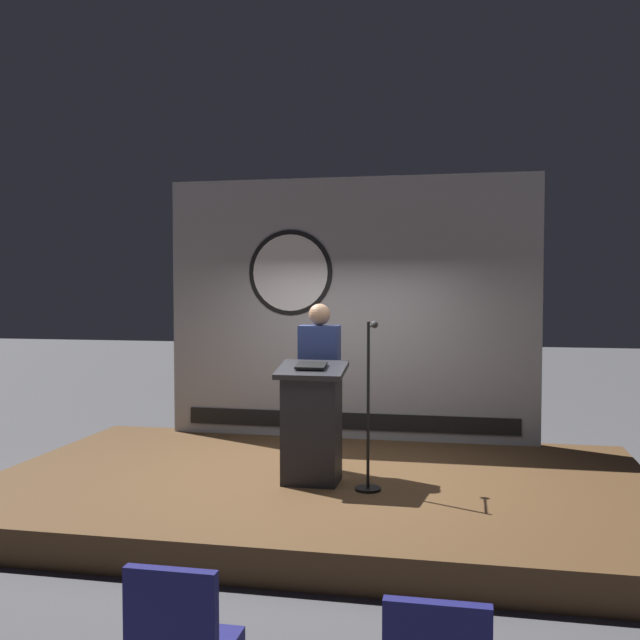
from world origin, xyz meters
name	(u,v)px	position (x,y,z in m)	size (l,w,h in m)	color
ground_plane	(319,506)	(0.00, 0.00, 0.00)	(40.00, 40.00, 0.00)	#4C4C51
stage_platform	(319,491)	(0.00, 0.00, 0.15)	(6.40, 4.00, 0.30)	brown
banner_display	(348,309)	(-0.02, 1.85, 1.89)	(4.53, 0.12, 3.19)	#9E9EA3
podium	(312,424)	(-0.03, -0.24, 0.86)	(0.64, 0.50, 1.15)	#26262B
speaker_person	(319,385)	(-0.05, 0.24, 1.16)	(0.40, 0.26, 1.69)	black
microphone_stand	(369,429)	(0.53, -0.32, 0.86)	(0.24, 0.60, 1.55)	black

